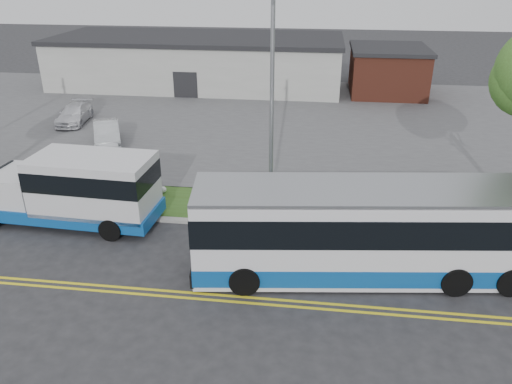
# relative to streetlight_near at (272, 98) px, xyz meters

# --- Properties ---
(ground) EXTENTS (140.00, 140.00, 0.00)m
(ground) POSITION_rel_streetlight_near_xyz_m (-3.00, -2.73, -5.23)
(ground) COLOR #28282B
(ground) RESTS_ON ground
(lane_line_north) EXTENTS (70.00, 0.12, 0.01)m
(lane_line_north) POSITION_rel_streetlight_near_xyz_m (-3.00, -6.58, -5.23)
(lane_line_north) COLOR yellow
(lane_line_north) RESTS_ON ground
(lane_line_south) EXTENTS (70.00, 0.12, 0.01)m
(lane_line_south) POSITION_rel_streetlight_near_xyz_m (-3.00, -6.88, -5.23)
(lane_line_south) COLOR yellow
(lane_line_south) RESTS_ON ground
(curb) EXTENTS (80.00, 0.30, 0.15)m
(curb) POSITION_rel_streetlight_near_xyz_m (-3.00, -1.63, -5.16)
(curb) COLOR #9E9B93
(curb) RESTS_ON ground
(verge) EXTENTS (80.00, 3.30, 0.10)m
(verge) POSITION_rel_streetlight_near_xyz_m (-3.00, 0.17, -5.18)
(verge) COLOR #324D19
(verge) RESTS_ON ground
(parking_lot) EXTENTS (80.00, 25.00, 0.10)m
(parking_lot) POSITION_rel_streetlight_near_xyz_m (-3.00, 14.27, -5.18)
(parking_lot) COLOR #4C4C4F
(parking_lot) RESTS_ON ground
(commercial_building) EXTENTS (25.40, 10.40, 4.35)m
(commercial_building) POSITION_rel_streetlight_near_xyz_m (-9.00, 24.27, -3.05)
(commercial_building) COLOR #9E9E99
(commercial_building) RESTS_ON ground
(brick_wing) EXTENTS (6.30, 7.30, 3.90)m
(brick_wing) POSITION_rel_streetlight_near_xyz_m (7.50, 23.27, -3.27)
(brick_wing) COLOR brown
(brick_wing) RESTS_ON ground
(streetlight_near) EXTENTS (0.35, 1.53, 9.50)m
(streetlight_near) POSITION_rel_streetlight_near_xyz_m (0.00, 0.00, 0.00)
(streetlight_near) COLOR gray
(streetlight_near) RESTS_ON verge
(shuttle_bus) EXTENTS (8.20, 3.06, 3.09)m
(shuttle_bus) POSITION_rel_streetlight_near_xyz_m (-8.03, -2.17, -3.58)
(shuttle_bus) COLOR #0D4893
(shuttle_bus) RESTS_ON ground
(transit_bus) EXTENTS (12.51, 4.28, 3.40)m
(transit_bus) POSITION_rel_streetlight_near_xyz_m (3.88, -4.53, -3.51)
(transit_bus) COLOR silver
(transit_bus) RESTS_ON ground
(pedestrian) EXTENTS (0.60, 0.41, 1.58)m
(pedestrian) POSITION_rel_streetlight_near_xyz_m (-5.67, 0.78, -4.34)
(pedestrian) COLOR black
(pedestrian) RESTS_ON verge
(parked_car_a) EXTENTS (3.07, 4.48, 1.40)m
(parked_car_a) POSITION_rel_streetlight_near_xyz_m (-10.83, 7.47, -4.43)
(parked_car_a) COLOR #AFB2B6
(parked_car_a) RESTS_ON parking_lot
(parked_car_b) EXTENTS (2.29, 4.43, 1.23)m
(parked_car_b) POSITION_rel_streetlight_near_xyz_m (-14.89, 11.48, -4.52)
(parked_car_b) COLOR white
(parked_car_b) RESTS_ON parking_lot
(grocery_bag_left) EXTENTS (0.32, 0.32, 0.32)m
(grocery_bag_left) POSITION_rel_streetlight_near_xyz_m (-5.97, 0.53, -4.97)
(grocery_bag_left) COLOR white
(grocery_bag_left) RESTS_ON verge
(grocery_bag_right) EXTENTS (0.32, 0.32, 0.32)m
(grocery_bag_right) POSITION_rel_streetlight_near_xyz_m (-5.37, 1.03, -4.97)
(grocery_bag_right) COLOR white
(grocery_bag_right) RESTS_ON verge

